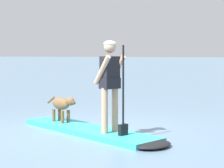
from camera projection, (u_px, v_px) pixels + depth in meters
name	position (u px, v px, depth m)	size (l,w,h in m)	color
ground_plane	(88.00, 132.00, 7.72)	(400.00, 400.00, 0.00)	slate
paddleboard	(95.00, 132.00, 7.55)	(3.71, 1.83, 0.10)	#33B2BF
person_paddler	(110.00, 80.00, 7.15)	(0.67, 0.58, 1.70)	tan
dog	(62.00, 105.00, 8.30)	(0.97, 0.40, 0.56)	brown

